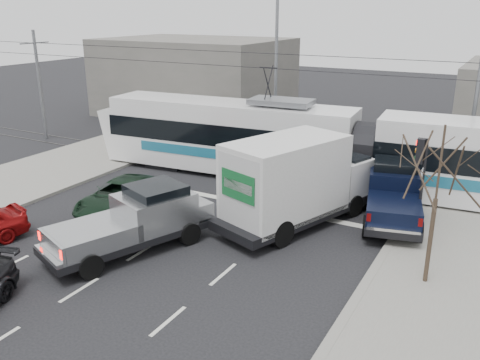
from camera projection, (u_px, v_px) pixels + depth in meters
The scene contains 14 objects.
ground at pixel (181, 262), 17.41m from camera, with size 120.00×120.00×0.00m, color black.
sidewalk_right at pixel (463, 339), 13.27m from camera, with size 6.00×60.00×0.15m, color gray.
rails at pixel (295, 180), 25.70m from camera, with size 60.00×1.60×0.03m, color #33302D.
building_left at pixel (195, 77), 41.09m from camera, with size 14.00×10.00×6.00m, color slate.
bare_tree at pixel (439, 170), 14.79m from camera, with size 2.40×2.40×5.00m.
traffic_signal at pixel (421, 164), 18.95m from camera, with size 0.44×0.44×3.60m.
street_lamp_near at pixel (475, 79), 24.02m from camera, with size 2.38×0.25×9.00m.
street_lamp_far at pixel (273, 63), 30.95m from camera, with size 2.38×0.25×9.00m.
catenary at pixel (298, 104), 24.45m from camera, with size 60.00×0.20×7.00m.
tram at pixel (365, 151), 23.67m from camera, with size 27.38×4.99×5.56m.
silver_pickup at pixel (138, 219), 18.18m from camera, with size 4.08×6.43×2.22m.
box_truck at pixel (296, 182), 20.00m from camera, with size 4.71×7.60×3.60m.
navy_pickup at pixel (393, 193), 20.65m from camera, with size 3.23×5.80×2.31m.
green_car at pixel (121, 196), 21.69m from camera, with size 2.19×4.76×1.32m, color black.
Camera 1 is at (9.32, -12.65, 8.28)m, focal length 38.00 mm.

